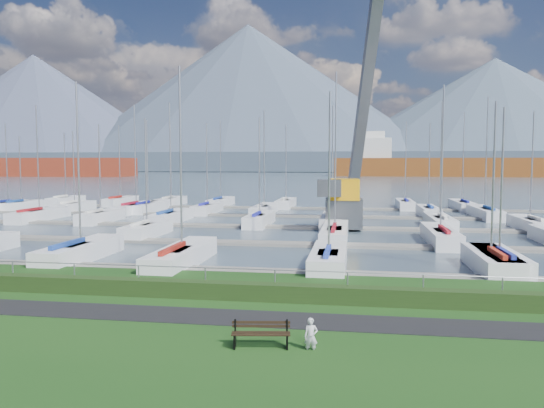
# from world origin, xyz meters

# --- Properties ---
(path) EXTENTS (160.00, 2.00, 0.04)m
(path) POSITION_xyz_m (0.00, -3.00, 0.01)
(path) COLOR black
(path) RESTS_ON grass
(water) EXTENTS (800.00, 540.00, 0.20)m
(water) POSITION_xyz_m (0.00, 260.00, -0.40)
(water) COLOR #3D4C59
(hedge) EXTENTS (80.00, 0.70, 0.70)m
(hedge) POSITION_xyz_m (0.00, -0.40, 0.35)
(hedge) COLOR #1F3513
(hedge) RESTS_ON grass
(fence) EXTENTS (80.00, 0.04, 0.04)m
(fence) POSITION_xyz_m (0.00, 0.00, 1.20)
(fence) COLOR gray
(fence) RESTS_ON grass
(foothill) EXTENTS (900.00, 80.00, 12.00)m
(foothill) POSITION_xyz_m (0.00, 330.00, 6.00)
(foothill) COLOR #3D4B5A
(foothill) RESTS_ON water
(mountains) EXTENTS (1190.00, 360.00, 115.00)m
(mountains) POSITION_xyz_m (7.35, 404.62, 46.68)
(mountains) COLOR #3E4E5B
(mountains) RESTS_ON water
(docks) EXTENTS (90.00, 41.60, 0.25)m
(docks) POSITION_xyz_m (0.00, 26.00, -0.22)
(docks) COLOR gray
(docks) RESTS_ON water
(bench_right) EXTENTS (1.84, 0.67, 0.85)m
(bench_right) POSITION_xyz_m (2.45, -5.90, 0.42)
(bench_right) COLOR black
(bench_right) RESTS_ON grass
(person) EXTENTS (0.44, 0.31, 1.13)m
(person) POSITION_xyz_m (3.99, -5.88, 0.57)
(person) COLOR silver
(person) RESTS_ON grass
(crane) EXTENTS (5.73, 13.23, 22.35)m
(crane) POSITION_xyz_m (4.76, 26.85, 5.33)
(crane) COLOR #515558
(crane) RESTS_ON water
(cargo_ship_west) EXTENTS (88.29, 19.64, 21.50)m
(cargo_ship_west) POSITION_xyz_m (-136.25, 187.20, 3.66)
(cargo_ship_west) COLOR maroon
(cargo_ship_west) RESTS_ON water
(cargo_ship_mid) EXTENTS (112.69, 26.54, 21.50)m
(cargo_ship_mid) POSITION_xyz_m (48.33, 212.00, 3.44)
(cargo_ship_mid) COLOR brown
(cargo_ship_mid) RESTS_ON water
(sailboat_fleet) EXTENTS (76.16, 49.48, 13.17)m
(sailboat_fleet) POSITION_xyz_m (-2.27, 29.01, 5.37)
(sailboat_fleet) COLOR navy
(sailboat_fleet) RESTS_ON water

